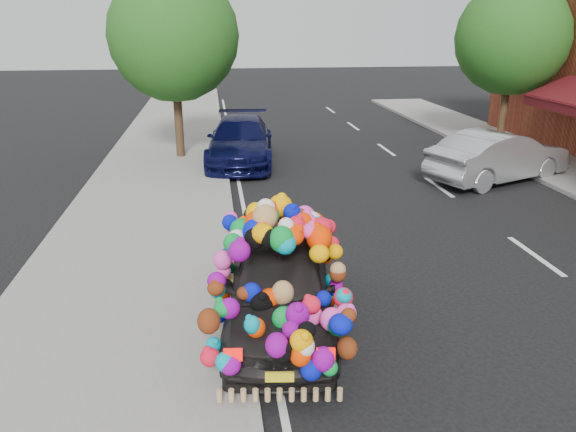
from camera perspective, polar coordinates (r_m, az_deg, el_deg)
The scene contains 9 objects.
ground at distance 10.89m, azimuth 7.31°, elevation -5.01°, with size 100.00×100.00×0.00m, color black.
sidewalk at distance 10.65m, azimuth -15.77°, elevation -5.84°, with size 4.00×60.00×0.12m, color gray.
kerb at distance 10.54m, azimuth -5.19°, elevation -5.41°, with size 0.15×60.00×0.13m, color gray.
lane_markings at distance 12.29m, azimuth 23.80°, elevation -3.68°, with size 6.00×50.00×0.01m, color silver, non-canonical shape.
tree_near_sidewalk at distance 19.13m, azimuth -11.57°, elevation 17.51°, with size 4.20×4.20×6.13m.
tree_far_b at distance 22.33m, azimuth 21.84°, elevation 16.41°, with size 4.00×4.00×5.90m.
plush_art_car at distance 8.32m, azimuth -0.88°, elevation -5.10°, with size 2.42×4.33×1.99m.
navy_sedan at distance 18.66m, azimuth -4.86°, elevation 7.61°, with size 2.06×5.07×1.47m, color black.
silver_hatchback at distance 17.48m, azimuth 20.59°, elevation 5.70°, with size 1.57×4.50×1.48m, color #9EA2A6.
Camera 1 is at (-2.69, -9.59, 4.41)m, focal length 35.00 mm.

